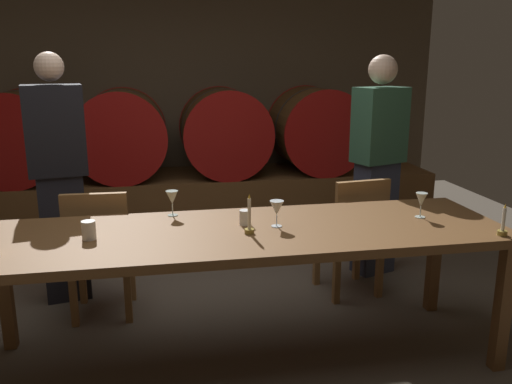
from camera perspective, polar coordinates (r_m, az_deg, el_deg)
The scene contains 19 objects.
ground_plane at distance 3.36m, azimuth -6.73°, elevation -15.92°, with size 7.70×7.70×0.00m, color brown.
back_wall at distance 5.95m, azimuth -9.28°, elevation 11.84°, with size 5.92×0.24×2.93m, color brown.
barrel_shelf at distance 5.58m, azimuth -8.63°, elevation -0.79°, with size 5.33×0.90×0.52m, color brown.
wine_barrel_far_left at distance 5.59m, azimuth -24.12°, elevation 5.45°, with size 0.88×0.87×0.88m.
wine_barrel_center_left at distance 5.45m, azimuth -14.21°, elevation 6.05°, with size 0.88×0.87×0.88m.
wine_barrel_center_right at distance 5.48m, azimuth -3.45°, elevation 6.50°, with size 0.88×0.87×0.88m.
wine_barrel_far_right at distance 5.68m, azimuth 6.38°, elevation 6.71°, with size 0.88×0.87×0.88m.
dining_table at distance 2.91m, azimuth -1.25°, elevation -5.27°, with size 2.88×0.86×0.78m.
chair_left at distance 3.60m, azimuth -16.46°, elevation -5.80°, with size 0.41×0.41×0.88m.
chair_right at distance 3.85m, azimuth 10.46°, elevation -4.14°, with size 0.45×0.45×0.88m.
guest_left at distance 3.89m, azimuth -20.39°, elevation 1.42°, with size 0.42×0.31×1.73m.
guest_right at distance 4.23m, azimuth 12.94°, elevation 2.91°, with size 0.44×0.35×1.71m.
candle_left at distance 2.81m, azimuth -0.72°, elevation -3.30°, with size 0.05×0.05×0.22m.
candle_right at distance 3.07m, azimuth 25.01°, elevation -3.43°, with size 0.05×0.05×0.17m.
wine_glass_left at distance 3.16m, azimuth -9.02°, elevation -0.66°, with size 0.07×0.07×0.15m.
wine_glass_center at distance 2.92m, azimuth 2.24°, elevation -1.79°, with size 0.08×0.08×0.15m.
wine_glass_right at distance 3.23m, azimuth 17.35°, elevation -0.88°, with size 0.07×0.07×0.15m.
cup_center at distance 2.86m, azimuth -17.54°, elevation -3.93°, with size 0.07×0.07×0.10m, color white.
cup_right at distance 2.96m, azimuth -1.19°, elevation -2.75°, with size 0.06×0.06×0.08m, color white.
Camera 1 is at (-0.16, -2.91, 1.68)m, focal length 37.20 mm.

